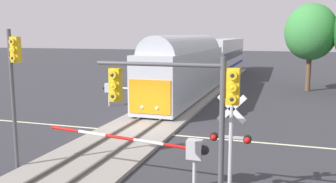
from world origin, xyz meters
name	(u,v)px	position (x,y,z in m)	size (l,w,h in m)	color
ground_plane	(136,132)	(0.00, 0.00, 0.00)	(220.00, 220.00, 0.00)	#333338
road_centre_stripe	(136,132)	(0.00, 0.00, 0.00)	(44.00, 0.20, 0.01)	beige
railway_track	(136,130)	(0.00, 0.00, 0.10)	(4.40, 80.00, 0.32)	gray
commuter_train	(208,60)	(0.00, 20.37, 2.80)	(3.04, 39.34, 5.16)	#B2B7C1
crossing_gate_near	(173,147)	(4.17, -6.49, 1.44)	(6.51, 0.40, 1.87)	#B7B7BC
crossing_signal_mast	(231,134)	(6.33, -7.03, 2.26)	(1.36, 0.44, 3.70)	#B2B2B7
crossing_gate_far	(118,89)	(-4.17, 6.49, 1.40)	(6.52, 0.40, 1.80)	#B7B7BC
traffic_signal_near_right	(184,100)	(5.22, -8.98, 3.69)	(4.25, 0.38, 4.93)	#4C4C51
traffic_signal_median	(14,77)	(-2.29, -6.98, 3.85)	(0.53, 0.38, 5.75)	#4C4C51
oak_far_right	(311,32)	(10.23, 19.52, 5.77)	(4.93, 4.93, 8.53)	brown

